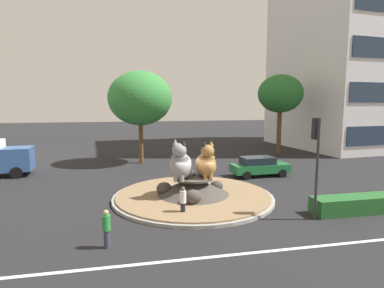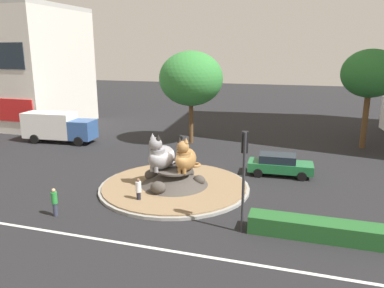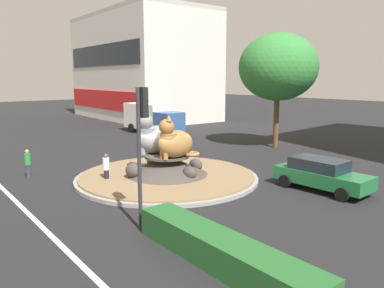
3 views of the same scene
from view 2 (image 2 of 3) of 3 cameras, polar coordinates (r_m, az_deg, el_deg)
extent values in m
plane|color=black|center=(24.53, -2.71, -6.80)|extent=(160.00, 160.00, 0.00)
cube|color=silver|center=(18.31, -10.85, -14.73)|extent=(112.00, 0.20, 0.01)
cylinder|color=gray|center=(24.50, -2.71, -6.61)|extent=(9.80, 9.80, 0.18)
cylinder|color=#846B4C|center=(24.45, -2.72, -6.31)|extent=(9.41, 9.41, 0.09)
cone|color=#423D38|center=(24.26, -2.73, -5.05)|extent=(4.40, 4.40, 1.05)
cylinder|color=#423D38|center=(24.11, -2.74, -4.01)|extent=(2.42, 2.42, 0.12)
ellipsoid|color=#423D38|center=(24.15, 1.08, -5.60)|extent=(0.84, 0.66, 0.67)
ellipsoid|color=#423D38|center=(25.67, -0.61, -4.35)|extent=(0.88, 0.62, 0.71)
ellipsoid|color=#423D38|center=(25.19, -6.28, -4.76)|extent=(0.92, 0.85, 0.74)
ellipsoid|color=#423D38|center=(22.82, -5.24, -6.71)|extent=(0.98, 0.77, 0.79)
ellipsoid|color=gray|center=(23.98, -4.68, -2.07)|extent=(1.96, 2.44, 1.54)
cylinder|color=gray|center=(23.63, -5.35, -1.89)|extent=(1.27, 1.27, 0.96)
sphere|color=gray|center=(23.30, -5.64, 0.01)|extent=(0.85, 0.85, 0.85)
torus|color=gray|center=(24.59, -2.72, -3.12)|extent=(1.18, 1.18, 0.19)
cone|color=black|center=(23.03, -5.24, 1.11)|extent=(0.44, 0.44, 0.35)
cone|color=gray|center=(23.33, -6.10, 1.26)|extent=(0.44, 0.44, 0.35)
cylinder|color=gray|center=(23.49, -5.54, -3.91)|extent=(0.27, 0.27, 0.38)
cylinder|color=gray|center=(23.71, -6.18, -3.76)|extent=(0.27, 0.27, 0.38)
ellipsoid|color=#9E703D|center=(23.65, -0.95, -2.39)|extent=(1.33, 2.02, 1.43)
cylinder|color=#9E703D|center=(23.25, -1.29, -2.27)|extent=(0.97, 0.97, 0.90)
sphere|color=#9E703D|center=(22.91, -1.43, -0.49)|extent=(0.79, 0.79, 0.79)
torus|color=#9E703D|center=(24.44, 0.41, -3.24)|extent=(0.89, 0.89, 0.18)
cone|color=#9E703D|center=(22.73, -0.92, 0.58)|extent=(0.33, 0.33, 0.32)
cone|color=black|center=(22.88, -1.94, 0.66)|extent=(0.33, 0.33, 0.32)
cylinder|color=#9E703D|center=(23.12, -1.18, -4.18)|extent=(0.25, 0.25, 0.36)
cylinder|color=#9E703D|center=(23.23, -1.94, -4.10)|extent=(0.25, 0.25, 0.36)
cylinder|color=#2D2D33|center=(18.09, 7.93, -6.10)|extent=(0.14, 0.14, 5.10)
cube|color=black|center=(17.71, 8.14, 0.30)|extent=(0.36, 0.29, 1.05)
sphere|color=#360606|center=(17.72, 8.17, 1.35)|extent=(0.18, 0.18, 0.18)
sphere|color=orange|center=(17.79, 8.13, 0.36)|extent=(0.18, 0.18, 0.18)
sphere|color=black|center=(17.87, 8.10, -0.62)|extent=(0.18, 0.18, 0.18)
cube|color=#235B28|center=(19.21, 19.37, -12.38)|extent=(6.97, 1.20, 0.90)
cylinder|color=brown|center=(37.41, 25.07, 3.04)|extent=(0.51, 0.51, 4.82)
ellipsoid|color=#286B2D|center=(36.91, 25.79, 9.77)|extent=(5.03, 5.03, 4.27)
cylinder|color=brown|center=(35.88, -0.14, 3.15)|extent=(0.41, 0.41, 3.83)
ellipsoid|color=#337F38|center=(35.31, -0.15, 10.06)|extent=(6.02, 6.02, 5.12)
cylinder|color=black|center=(22.24, -8.21, -8.20)|extent=(0.25, 0.25, 0.73)
cylinder|color=silver|center=(21.99, -8.27, -6.54)|extent=(0.34, 0.34, 0.64)
sphere|color=brown|center=(21.85, -8.31, -5.50)|extent=(0.21, 0.21, 0.21)
cylinder|color=#33384C|center=(21.78, -20.31, -9.47)|extent=(0.24, 0.24, 0.74)
cylinder|color=#288C38|center=(21.52, -20.47, -7.77)|extent=(0.33, 0.33, 0.64)
sphere|color=tan|center=(21.37, -20.57, -6.71)|extent=(0.21, 0.21, 0.21)
cube|color=#1E6B38|center=(27.52, 13.44, -3.40)|extent=(4.64, 1.99, 0.66)
cube|color=#19232D|center=(27.34, 13.04, -2.15)|extent=(2.63, 1.68, 0.57)
cylinder|color=black|center=(28.50, 16.47, -3.69)|extent=(0.65, 0.25, 0.64)
cylinder|color=black|center=(26.81, 16.59, -4.83)|extent=(0.65, 0.25, 0.64)
cylinder|color=black|center=(28.50, 10.41, -3.32)|extent=(0.65, 0.25, 0.64)
cylinder|color=black|center=(26.82, 10.14, -4.44)|extent=(0.65, 0.25, 0.64)
cube|color=#335693|center=(37.30, -16.45, 2.13)|extent=(2.29, 2.38, 1.83)
cube|color=silver|center=(39.06, -21.06, 2.76)|extent=(5.12, 2.61, 2.46)
cylinder|color=black|center=(38.41, -15.48, 1.14)|extent=(0.92, 0.37, 0.90)
cylinder|color=black|center=(36.52, -17.08, 0.36)|extent=(0.92, 0.37, 0.90)
cylinder|color=black|center=(40.78, -21.31, 1.42)|extent=(0.92, 0.37, 0.90)
cylinder|color=black|center=(39.00, -23.08, 0.70)|extent=(0.92, 0.37, 0.90)
camera|label=1|loc=(12.40, -56.33, -5.93)|focal=29.64mm
camera|label=3|loc=(13.93, 55.71, -6.26)|focal=35.63mm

